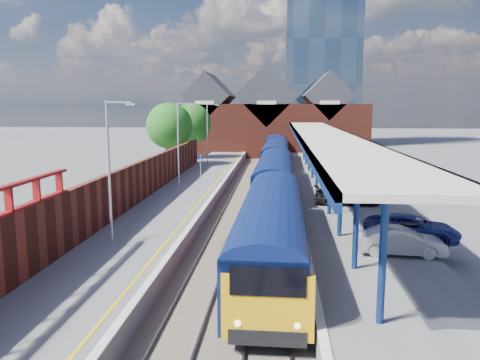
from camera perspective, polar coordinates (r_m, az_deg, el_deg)
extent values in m
plane|color=#5B5B5E|center=(46.77, 2.48, -0.49)|extent=(240.00, 240.00, 0.00)
cube|color=#473D33|center=(36.94, 1.87, -3.00)|extent=(6.00, 76.00, 0.06)
cube|color=slate|center=(37.10, -1.56, -2.80)|extent=(0.07, 76.00, 0.14)
cube|color=slate|center=(36.97, 0.66, -2.84)|extent=(0.07, 76.00, 0.14)
cube|color=slate|center=(36.90, 3.08, -2.88)|extent=(0.07, 76.00, 0.14)
cube|color=slate|center=(36.89, 5.32, -2.91)|extent=(0.07, 76.00, 0.14)
cube|color=#565659|center=(37.52, -6.55, -2.13)|extent=(5.00, 76.00, 1.00)
cube|color=#565659|center=(37.05, 11.19, -2.39)|extent=(6.00, 76.00, 1.00)
cube|color=silver|center=(37.04, -3.00, -1.41)|extent=(0.30, 76.00, 0.05)
cube|color=silver|center=(36.73, 6.79, -1.54)|extent=(0.30, 76.00, 0.05)
cube|color=yellow|center=(37.12, -3.92, -1.42)|extent=(0.14, 76.00, 0.01)
cube|color=#0B194E|center=(22.11, 3.88, -6.26)|extent=(3.07, 16.05, 2.50)
cube|color=#0B194E|center=(21.82, 3.92, -3.10)|extent=(3.07, 16.05, 0.60)
cube|color=#0B194E|center=(38.38, 4.26, 0.27)|extent=(3.07, 16.05, 2.50)
cube|color=#0B194E|center=(38.21, 4.28, 2.13)|extent=(3.07, 16.05, 0.60)
cube|color=#0B194E|center=(54.84, 4.41, 2.91)|extent=(3.07, 16.05, 2.50)
cube|color=#0B194E|center=(54.72, 4.42, 4.21)|extent=(3.07, 16.05, 0.60)
cube|color=#0B194E|center=(71.37, 4.49, 4.32)|extent=(3.07, 16.05, 2.50)
cube|color=#0B194E|center=(71.28, 4.50, 5.32)|extent=(3.07, 16.05, 0.60)
cube|color=black|center=(46.57, 2.60, 2.39)|extent=(0.04, 60.54, 0.70)
cube|color=#D44A0D|center=(46.67, 2.58, 1.42)|extent=(0.03, 55.27, 0.30)
cube|color=red|center=(46.71, 2.57, 1.11)|extent=(0.03, 55.27, 0.30)
cube|color=#F2B20C|center=(14.70, 3.39, -15.18)|extent=(2.82, 0.35, 2.10)
cube|color=black|center=(14.28, 3.41, -12.23)|extent=(2.30, 0.20, 0.90)
cube|color=black|center=(17.40, 3.53, -16.25)|extent=(2.00, 2.40, 0.60)
cube|color=black|center=(77.09, 4.49, 3.47)|extent=(2.00, 2.40, 0.60)
cylinder|color=navy|center=(15.18, 17.00, -9.12)|extent=(0.24, 0.24, 4.20)
cylinder|color=navy|center=(19.91, 13.98, -4.68)|extent=(0.24, 0.24, 4.20)
cylinder|color=navy|center=(24.74, 12.14, -1.95)|extent=(0.24, 0.24, 4.20)
cylinder|color=navy|center=(29.63, 10.92, -0.11)|extent=(0.24, 0.24, 4.20)
cylinder|color=navy|center=(34.56, 10.04, 1.20)|extent=(0.24, 0.24, 4.20)
cylinder|color=navy|center=(39.50, 9.38, 2.18)|extent=(0.24, 0.24, 4.20)
cylinder|color=navy|center=(44.45, 8.86, 2.95)|extent=(0.24, 0.24, 4.20)
cylinder|color=navy|center=(49.42, 8.45, 3.56)|extent=(0.24, 0.24, 4.20)
cylinder|color=navy|center=(54.39, 8.12, 4.06)|extent=(0.24, 0.24, 4.20)
cylinder|color=navy|center=(59.36, 7.84, 4.48)|extent=(0.24, 0.24, 4.20)
cube|color=beige|center=(38.35, 10.33, 5.33)|extent=(4.50, 52.00, 0.25)
cube|color=navy|center=(38.21, 7.10, 5.17)|extent=(0.20, 52.00, 0.55)
cube|color=navy|center=(38.63, 13.51, 5.03)|extent=(0.20, 52.00, 0.55)
cylinder|color=#A5A8AA|center=(23.81, -15.66, 0.91)|extent=(0.12, 0.12, 7.00)
cube|color=#A5A8AA|center=(23.38, -14.62, 9.17)|extent=(1.20, 0.08, 0.08)
cube|color=#A5A8AA|center=(23.19, -13.19, 8.98)|extent=(0.45, 0.18, 0.12)
cylinder|color=#A5A8AA|center=(39.11, -7.53, 4.22)|extent=(0.12, 0.12, 7.00)
cube|color=#A5A8AA|center=(38.85, -6.76, 9.23)|extent=(1.20, 0.08, 0.08)
cube|color=#A5A8AA|center=(38.74, -5.88, 9.09)|extent=(0.45, 0.18, 0.12)
cylinder|color=#A5A8AA|center=(54.81, -4.00, 5.63)|extent=(0.12, 0.12, 7.00)
cube|color=#A5A8AA|center=(54.63, -3.41, 9.20)|extent=(1.20, 0.08, 0.08)
cube|color=#A5A8AA|center=(54.55, -2.77, 9.10)|extent=(0.45, 0.18, 0.12)
cylinder|color=#A5A8AA|center=(41.02, -4.83, 1.33)|extent=(0.08, 0.08, 2.50)
cube|color=#0C194C|center=(40.90, -4.85, 2.79)|extent=(0.55, 0.06, 0.35)
cube|color=#5F2319|center=(32.11, -13.26, -0.76)|extent=(0.35, 50.00, 2.80)
cube|color=maroon|center=(19.18, -26.36, -2.21)|extent=(0.30, 0.12, 1.00)
cube|color=maroon|center=(20.89, -23.55, -1.17)|extent=(0.30, 0.12, 1.00)
cube|color=maroon|center=(22.64, -21.18, -0.29)|extent=(0.30, 0.12, 1.00)
cube|color=#5F2319|center=(74.21, 3.35, 6.14)|extent=(30.00, 12.00, 8.00)
cube|color=#232328|center=(74.88, -3.62, 10.14)|extent=(7.13, 12.00, 7.13)
cube|color=#232328|center=(74.13, 3.39, 10.15)|extent=(9.16, 12.00, 9.16)
cube|color=#232328|center=(74.46, 10.44, 10.02)|extent=(7.13, 12.00, 7.13)
cube|color=beige|center=(68.89, -4.35, 9.40)|extent=(2.80, 0.15, 0.50)
cube|color=beige|center=(68.07, 3.26, 9.42)|extent=(2.80, 0.15, 0.50)
cube|color=beige|center=(68.43, 10.92, 9.27)|extent=(2.80, 0.15, 0.50)
cube|color=#466078|center=(97.22, 9.92, 16.15)|extent=(14.00, 14.00, 40.00)
cylinder|color=#382314|center=(53.82, -8.51, 2.82)|extent=(0.44, 0.44, 4.00)
sphere|color=#185516|center=(53.56, -8.59, 6.55)|extent=(5.20, 5.20, 5.20)
sphere|color=#185516|center=(52.93, -7.85, 5.78)|extent=(3.20, 3.20, 3.20)
cylinder|color=#382314|center=(61.41, -5.90, 3.63)|extent=(0.44, 0.44, 4.00)
sphere|color=#185516|center=(61.18, -5.95, 6.90)|extent=(5.20, 5.20, 5.20)
sphere|color=#185516|center=(60.57, -5.28, 6.22)|extent=(3.20, 3.20, 3.20)
imported|color=#A7A7AC|center=(22.65, 19.03, -7.07)|extent=(3.97, 1.68, 1.27)
imported|color=black|center=(32.97, 12.90, -1.83)|extent=(4.51, 1.98, 1.29)
imported|color=navy|center=(25.16, 20.18, -5.52)|extent=(5.09, 3.46, 1.29)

